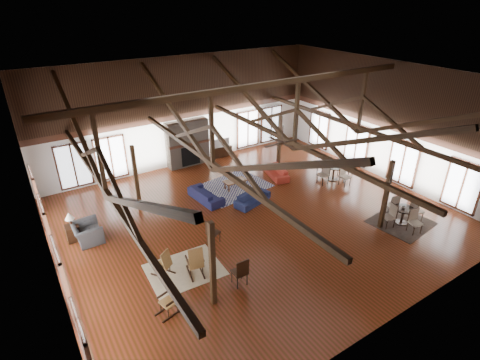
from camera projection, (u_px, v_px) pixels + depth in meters
floor at (255, 217)px, 16.50m from camera, size 16.00×16.00×0.00m
ceiling at (258, 79)px, 13.80m from camera, size 16.00×14.00×0.02m
wall_back at (183, 112)px, 20.42m from camera, size 16.00×0.02×6.00m
wall_front at (407, 240)px, 9.88m from camera, size 16.00×0.02×6.00m
wall_left at (39, 209)px, 11.30m from camera, size 0.02×14.00×6.00m
wall_right at (385, 121)px, 19.00m from camera, size 0.02×14.00×6.00m
roof_truss at (257, 130)px, 14.69m from camera, size 15.60×14.07×3.14m
post_grid at (255, 186)px, 15.81m from camera, size 8.16×7.16×3.05m
fireplace at (188, 143)px, 20.94m from camera, size 2.50×0.69×2.60m
ceiling_fan at (282, 142)px, 14.31m from camera, size 1.60×1.60×0.75m
sofa_navy_front at (252, 198)px, 17.44m from camera, size 1.99×1.21×0.54m
sofa_navy_left at (206, 195)px, 17.68m from camera, size 2.12×1.02×0.60m
sofa_orange at (276, 172)px, 19.97m from camera, size 1.99×1.14×0.55m
coffee_table at (235, 181)px, 18.76m from camera, size 1.15×0.59×0.44m
vase at (236, 179)px, 18.67m from camera, size 0.22×0.22×0.21m
armchair at (87, 233)px, 14.75m from camera, size 1.19×1.04×0.77m
side_table_lamp at (72, 230)px, 14.76m from camera, size 0.49×0.49×1.26m
rocking_chair_a at (164, 264)px, 12.90m from camera, size 0.78×0.88×1.01m
rocking_chair_b at (196, 262)px, 12.87m from camera, size 0.65×0.98×1.17m
rocking_chair_c at (171, 298)px, 11.43m from camera, size 0.90×0.62×1.06m
side_chair_a at (212, 231)px, 14.45m from camera, size 0.59×0.59×1.04m
side_chair_b at (241, 270)px, 12.36m from camera, size 0.47×0.47×1.10m
cafe_table_near at (403, 213)px, 15.83m from camera, size 1.99×1.99×1.02m
cafe_table_far at (334, 170)px, 19.53m from camera, size 2.07×2.07×1.08m
cup_near at (404, 207)px, 15.72m from camera, size 0.13×0.13×0.09m
cup_far at (333, 166)px, 19.37m from camera, size 0.11×0.11×0.09m
tv_console at (222, 151)px, 22.52m from camera, size 1.19×0.45×0.60m
television at (221, 142)px, 22.25m from camera, size 0.96×0.24×0.55m
rug_tan at (185, 270)px, 13.35m from camera, size 2.66×2.14×0.01m
rug_navy at (232, 187)px, 19.02m from camera, size 3.83×3.09×0.01m
rug_dark at (401, 222)px, 16.09m from camera, size 2.59×2.40×0.01m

